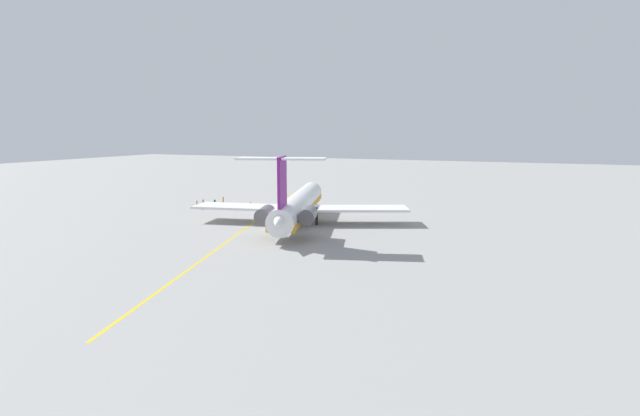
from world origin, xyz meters
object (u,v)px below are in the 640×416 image
ground_crew_portside (215,202)px  safety_cone_nose (250,203)px  safety_cone_wingtip (222,202)px  main_jetliner (298,205)px  ground_crew_near_nose (223,200)px  ground_crew_near_tail (203,202)px  ground_crew_starboard (197,204)px

ground_crew_portside → safety_cone_nose: (-6.80, 4.79, -0.77)m
safety_cone_wingtip → ground_crew_portside: bearing=14.2°
main_jetliner → ground_crew_near_nose: bearing=42.7°
ground_crew_near_tail → ground_crew_starboard: bearing=125.6°
ground_crew_portside → safety_cone_nose: ground_crew_portside is taller
ground_crew_starboard → ground_crew_near_nose: bearing=76.1°
ground_crew_near_nose → safety_cone_wingtip: ground_crew_near_nose is taller
main_jetliner → safety_cone_wingtip: 31.48m
safety_cone_wingtip → ground_crew_near_nose: bearing=38.8°
safety_cone_nose → main_jetliner: bearing=47.9°
ground_crew_portside → safety_cone_wingtip: 4.85m
main_jetliner → safety_cone_wingtip: bearing=41.2°
ground_crew_portside → safety_cone_wingtip: size_ratio=3.00×
safety_cone_wingtip → ground_crew_near_tail: bearing=-13.5°
ground_crew_portside → safety_cone_wingtip: bearing=-38.1°
ground_crew_starboard → safety_cone_nose: bearing=60.7°
main_jetliner → safety_cone_wingtip: (-16.52, -26.61, -3.17)m
ground_crew_near_nose → ground_crew_portside: ground_crew_near_nose is taller
ground_crew_starboard → safety_cone_wingtip: (-8.83, 0.34, -0.86)m
ground_crew_near_nose → ground_crew_portside: (2.83, -0.28, -0.11)m
main_jetliner → ground_crew_starboard: size_ratio=23.78×
ground_crew_starboard → safety_cone_wingtip: bearing=88.2°
ground_crew_near_nose → ground_crew_near_tail: size_ratio=1.11×
ground_crew_portside → safety_cone_nose: 8.36m
ground_crew_near_tail → safety_cone_wingtip: ground_crew_near_tail is taller
ground_crew_portside → main_jetliner: bearing=-167.4°
ground_crew_near_nose → ground_crew_near_tail: (3.56, -2.74, -0.12)m
ground_crew_near_nose → safety_cone_nose: (-3.98, 4.50, -0.88)m
safety_cone_nose → ground_crew_portside: bearing=-35.1°
main_jetliner → safety_cone_wingtip: size_ratio=77.15×
ground_crew_near_nose → ground_crew_starboard: bearing=27.8°
ground_crew_near_tail → safety_cone_nose: (-7.53, 7.24, -0.76)m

